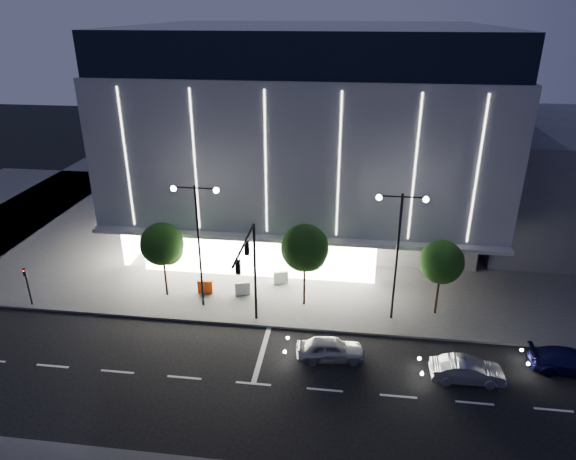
# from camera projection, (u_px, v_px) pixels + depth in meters

# --- Properties ---
(ground) EXTENTS (160.00, 160.00, 0.00)m
(ground) POSITION_uv_depth(u_px,v_px,m) (225.00, 364.00, 30.32)
(ground) COLOR black
(ground) RESTS_ON ground
(sidewalk_museum) EXTENTS (70.00, 40.00, 0.15)m
(sidewalk_museum) POSITION_uv_depth(u_px,v_px,m) (331.00, 216.00, 51.52)
(sidewalk_museum) COLOR #474747
(sidewalk_museum) RESTS_ON ground
(museum) EXTENTS (30.00, 25.80, 18.00)m
(museum) POSITION_uv_depth(u_px,v_px,m) (311.00, 128.00, 46.54)
(museum) COLOR #4C4C51
(museum) RESTS_ON ground
(annex_building) EXTENTS (16.00, 20.00, 10.00)m
(annex_building) POSITION_uv_depth(u_px,v_px,m) (561.00, 177.00, 47.09)
(annex_building) COLOR #4C4C51
(annex_building) RESTS_ON ground
(traffic_mast) EXTENTS (0.33, 5.89, 7.07)m
(traffic_mast) POSITION_uv_depth(u_px,v_px,m) (250.00, 263.00, 31.23)
(traffic_mast) COLOR black
(traffic_mast) RESTS_ON ground
(street_lamp_west) EXTENTS (3.16, 0.36, 9.00)m
(street_lamp_west) POSITION_uv_depth(u_px,v_px,m) (198.00, 229.00, 33.74)
(street_lamp_west) COLOR black
(street_lamp_west) RESTS_ON ground
(street_lamp_east) EXTENTS (3.16, 0.36, 9.00)m
(street_lamp_east) POSITION_uv_depth(u_px,v_px,m) (398.00, 239.00, 32.22)
(street_lamp_east) COLOR black
(street_lamp_east) RESTS_ON ground
(ped_signal_far) EXTENTS (0.22, 0.24, 3.00)m
(ped_signal_far) POSITION_uv_depth(u_px,v_px,m) (27.00, 283.00, 35.41)
(ped_signal_far) COLOR black
(ped_signal_far) RESTS_ON ground
(tree_left) EXTENTS (3.02, 3.02, 5.72)m
(tree_left) POSITION_uv_depth(u_px,v_px,m) (163.00, 246.00, 35.79)
(tree_left) COLOR black
(tree_left) RESTS_ON ground
(tree_mid) EXTENTS (3.25, 3.25, 6.15)m
(tree_mid) POSITION_uv_depth(u_px,v_px,m) (305.00, 250.00, 34.50)
(tree_mid) COLOR black
(tree_mid) RESTS_ON ground
(tree_right) EXTENTS (2.91, 2.91, 5.51)m
(tree_right) POSITION_uv_depth(u_px,v_px,m) (442.00, 264.00, 33.62)
(tree_right) COLOR black
(tree_right) RESTS_ON ground
(car_lead) EXTENTS (4.24, 2.16, 1.38)m
(car_lead) POSITION_uv_depth(u_px,v_px,m) (330.00, 349.00, 30.50)
(car_lead) COLOR #AFB2B7
(car_lead) RESTS_ON ground
(car_second) EXTENTS (4.09, 1.54, 1.33)m
(car_second) POSITION_uv_depth(u_px,v_px,m) (467.00, 370.00, 28.73)
(car_second) COLOR #BABDC3
(car_second) RESTS_ON ground
(car_third) EXTENTS (4.57, 2.04, 1.30)m
(car_third) POSITION_uv_depth(u_px,v_px,m) (570.00, 361.00, 29.52)
(car_third) COLOR #121347
(car_third) RESTS_ON ground
(barrier_a) EXTENTS (1.11, 0.29, 1.00)m
(barrier_a) POSITION_uv_depth(u_px,v_px,m) (205.00, 287.00, 37.33)
(barrier_a) COLOR #FF4D0E
(barrier_a) RESTS_ON sidewalk_museum
(barrier_b) EXTENTS (1.12, 0.57, 1.00)m
(barrier_b) POSITION_uv_depth(u_px,v_px,m) (242.00, 289.00, 37.12)
(barrier_b) COLOR silver
(barrier_b) RESTS_ON sidewalk_museum
(barrier_d) EXTENTS (1.12, 0.60, 1.00)m
(barrier_d) POSITION_uv_depth(u_px,v_px,m) (281.00, 278.00, 38.62)
(barrier_d) COLOR silver
(barrier_d) RESTS_ON sidewalk_museum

